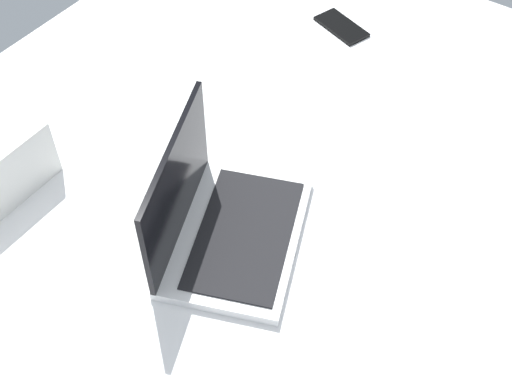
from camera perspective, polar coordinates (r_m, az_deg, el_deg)
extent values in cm
cube|color=white|center=(145.05, -2.12, -1.33)|extent=(180.00, 140.00, 18.00)
cube|color=silver|center=(127.93, -1.63, -3.70)|extent=(39.13, 33.50, 2.00)
cube|color=black|center=(126.73, -0.98, -3.50)|extent=(33.21, 26.45, 0.40)
cube|color=black|center=(121.36, -6.78, 0.54)|extent=(31.07, 13.03, 21.00)
cube|color=black|center=(177.26, 7.19, 13.61)|extent=(10.93, 15.44, 0.80)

